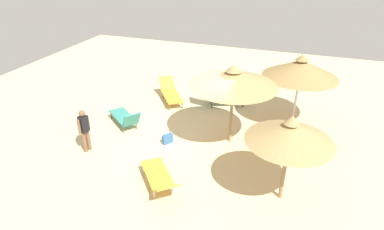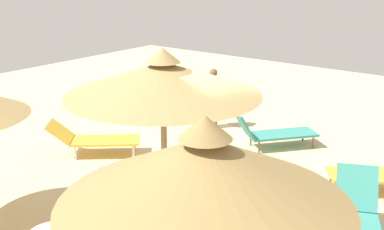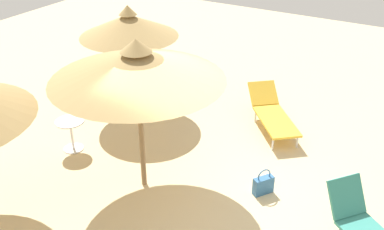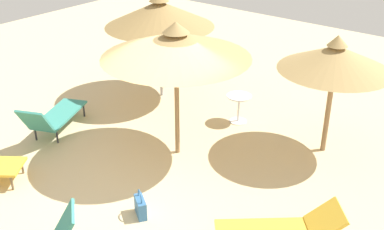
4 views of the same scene
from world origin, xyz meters
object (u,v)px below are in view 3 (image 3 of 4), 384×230
parasol_umbrella_center (137,66)px  handbag (263,185)px  side_table_round (71,130)px  parasol_umbrella_near_right (129,26)px  lounge_chair_far_right (272,113)px

parasol_umbrella_center → handbag: parasol_umbrella_center is taller
parasol_umbrella_center → side_table_round: 2.79m
handbag → side_table_round: size_ratio=0.76×
parasol_umbrella_near_right → side_table_round: 2.72m
handbag → side_table_round: side_table_round is taller
parasol_umbrella_center → lounge_chair_far_right: (3.17, -1.28, -2.01)m
handbag → side_table_round: (-0.64, 4.04, 0.28)m
side_table_round → lounge_chair_far_right: bearing=-48.1°
lounge_chair_far_right → parasol_umbrella_near_right: bearing=103.1°
side_table_round → handbag: bearing=-80.9°
parasol_umbrella_center → lounge_chair_far_right: 3.97m
handbag → parasol_umbrella_near_right: bearing=69.3°
lounge_chair_far_right → handbag: lounge_chair_far_right is taller
parasol_umbrella_center → lounge_chair_far_right: bearing=-22.0°
parasol_umbrella_near_right → parasol_umbrella_center: bearing=-139.8°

